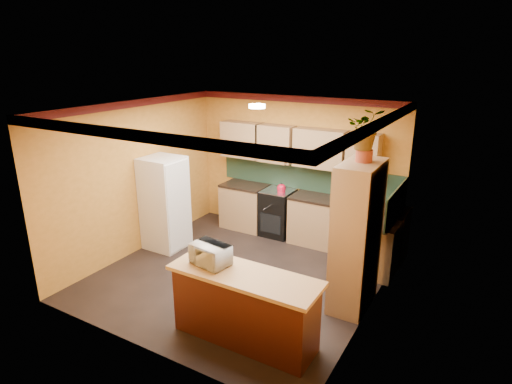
# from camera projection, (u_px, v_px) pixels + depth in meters

# --- Properties ---
(room_shell) EXTENTS (4.24, 4.24, 2.72)m
(room_shell) POSITION_uv_depth(u_px,v_px,m) (248.00, 146.00, 6.53)
(room_shell) COLOR black
(room_shell) RESTS_ON ground
(base_cabinets_back) EXTENTS (3.65, 0.60, 0.88)m
(base_cabinets_back) POSITION_uv_depth(u_px,v_px,m) (307.00, 219.00, 8.11)
(base_cabinets_back) COLOR #A88059
(base_cabinets_back) RESTS_ON ground
(countertop_back) EXTENTS (3.65, 0.62, 0.04)m
(countertop_back) POSITION_uv_depth(u_px,v_px,m) (308.00, 196.00, 7.97)
(countertop_back) COLOR black
(countertop_back) RESTS_ON base_cabinets_back
(stove) EXTENTS (0.58, 0.58, 0.91)m
(stove) POSITION_uv_depth(u_px,v_px,m) (278.00, 213.00, 8.40)
(stove) COLOR black
(stove) RESTS_ON ground
(kettle) EXTENTS (0.20, 0.20, 0.18)m
(kettle) POSITION_uv_depth(u_px,v_px,m) (281.00, 188.00, 8.14)
(kettle) COLOR red
(kettle) RESTS_ON stove
(sink) EXTENTS (0.48, 0.40, 0.03)m
(sink) POSITION_uv_depth(u_px,v_px,m) (348.00, 201.00, 7.59)
(sink) COLOR silver
(sink) RESTS_ON countertop_back
(base_cabinets_right) EXTENTS (0.60, 0.80, 0.88)m
(base_cabinets_right) POSITION_uv_depth(u_px,v_px,m) (370.00, 248.00, 6.92)
(base_cabinets_right) COLOR #A88059
(base_cabinets_right) RESTS_ON ground
(countertop_right) EXTENTS (0.62, 0.80, 0.04)m
(countertop_right) POSITION_uv_depth(u_px,v_px,m) (373.00, 221.00, 6.78)
(countertop_right) COLOR black
(countertop_right) RESTS_ON base_cabinets_right
(fridge) EXTENTS (0.68, 0.66, 1.70)m
(fridge) POSITION_uv_depth(u_px,v_px,m) (165.00, 203.00, 7.76)
(fridge) COLOR white
(fridge) RESTS_ON ground
(pantry) EXTENTS (0.48, 0.90, 2.10)m
(pantry) POSITION_uv_depth(u_px,v_px,m) (356.00, 237.00, 5.85)
(pantry) COLOR #A88059
(pantry) RESTS_ON ground
(fern_pot) EXTENTS (0.22, 0.22, 0.16)m
(fern_pot) POSITION_uv_depth(u_px,v_px,m) (364.00, 156.00, 5.54)
(fern_pot) COLOR #A24027
(fern_pot) RESTS_ON pantry
(fern) EXTENTS (0.59, 0.54, 0.53)m
(fern) POSITION_uv_depth(u_px,v_px,m) (366.00, 129.00, 5.43)
(fern) COLOR #A88059
(fern) RESTS_ON fern_pot
(breakfast_bar) EXTENTS (1.80, 0.55, 0.88)m
(breakfast_bar) POSITION_uv_depth(u_px,v_px,m) (245.00, 309.00, 5.27)
(breakfast_bar) COLOR #4F1812
(breakfast_bar) RESTS_ON ground
(bar_top) EXTENTS (1.90, 0.65, 0.05)m
(bar_top) POSITION_uv_depth(u_px,v_px,m) (244.00, 275.00, 5.13)
(bar_top) COLOR tan
(bar_top) RESTS_ON breakfast_bar
(microwave) EXTENTS (0.52, 0.39, 0.26)m
(microwave) POSITION_uv_depth(u_px,v_px,m) (210.00, 254.00, 5.32)
(microwave) COLOR white
(microwave) RESTS_ON bar_top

